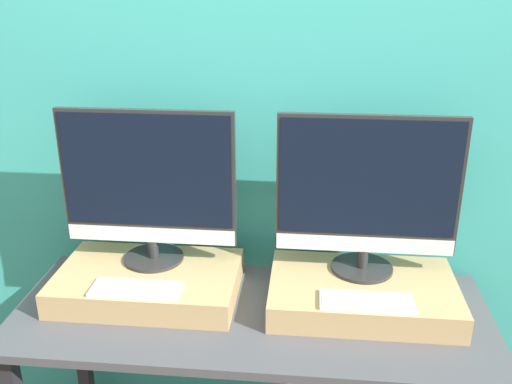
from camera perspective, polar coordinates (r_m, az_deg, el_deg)
The scene contains 8 objects.
wall_back at distance 2.13m, azimuth 0.63°, elevation 6.11°, with size 8.00×0.04×2.60m.
workbench at distance 2.04m, azimuth -0.46°, elevation -13.87°, with size 1.62×0.64×0.77m.
wooden_riser_left at distance 2.09m, azimuth -10.70°, elevation -8.83°, with size 0.64×0.41×0.09m.
monitor_left at distance 2.02m, azimuth -10.72°, elevation 0.76°, with size 0.62×0.22×0.56m.
keyboard_left at distance 1.95m, azimuth -11.91°, elevation -9.46°, with size 0.30×0.11×0.01m.
wooden_riser_right at distance 2.02m, azimuth 10.60°, elevation -9.92°, with size 0.64×0.41×0.09m.
monitor_right at distance 1.95m, azimuth 11.10°, elevation -0.03°, with size 0.62×0.22×0.56m.
keyboard_right at distance 1.88m, azimuth 11.01°, elevation -10.68°, with size 0.30×0.11×0.01m.
Camera 1 is at (0.18, -1.33, 1.86)m, focal length 40.00 mm.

